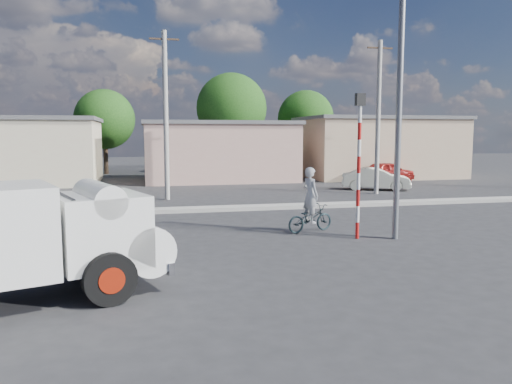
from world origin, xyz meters
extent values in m
plane|color=#29292C|center=(0.00, 0.00, 0.00)|extent=(120.00, 120.00, 0.00)
cube|color=#99968E|center=(0.00, 8.00, 0.08)|extent=(40.00, 0.80, 0.16)
cylinder|color=black|center=(-3.77, -3.03, 0.50)|extent=(1.04, 0.60, 1.00)
cylinder|color=#9E1E0B|center=(-3.77, -3.03, 0.50)|extent=(0.57, 0.47, 0.49)
cylinder|color=black|center=(-4.39, -1.23, 0.50)|extent=(1.04, 0.60, 1.00)
cylinder|color=#9E1E0B|center=(-4.39, -1.23, 0.50)|extent=(0.57, 0.47, 0.49)
cube|color=black|center=(-5.62, -2.66, 0.57)|extent=(4.33, 2.48, 0.16)
cube|color=silver|center=(-3.99, -2.10, 1.27)|extent=(2.15, 2.29, 1.41)
cylinder|color=silver|center=(-3.26, -1.85, 0.86)|extent=(1.55, 2.08, 1.00)
cylinder|color=silver|center=(-3.99, -2.10, 1.91)|extent=(1.21, 1.97, 0.64)
cube|color=silver|center=(-2.92, -1.73, 0.50)|extent=(0.76, 1.88, 0.25)
cube|color=black|center=(-4.59, -2.31, 1.68)|extent=(0.57, 1.48, 0.64)
imported|color=black|center=(2.14, 2.81, 0.45)|extent=(1.81, 1.11, 0.90)
imported|color=silver|center=(2.14, 2.81, 0.91)|extent=(0.62, 0.76, 1.81)
imported|color=white|center=(9.84, 13.73, 0.63)|extent=(4.03, 2.79, 1.26)
imported|color=maroon|center=(12.79, 18.02, 0.68)|extent=(4.29, 2.81, 1.36)
cylinder|color=red|center=(3.20, 1.50, 0.25)|extent=(0.11, 0.11, 0.50)
cylinder|color=white|center=(3.20, 1.50, 0.75)|extent=(0.11, 0.11, 0.50)
cylinder|color=red|center=(3.20, 1.50, 1.25)|extent=(0.11, 0.11, 0.50)
cylinder|color=white|center=(3.20, 1.50, 1.75)|extent=(0.11, 0.11, 0.50)
cylinder|color=red|center=(3.20, 1.50, 2.25)|extent=(0.11, 0.11, 0.50)
cylinder|color=white|center=(3.20, 1.50, 2.75)|extent=(0.11, 0.11, 0.50)
cylinder|color=red|center=(3.20, 1.50, 3.25)|extent=(0.11, 0.11, 0.50)
cylinder|color=white|center=(3.20, 1.50, 3.75)|extent=(0.11, 0.11, 0.50)
cube|color=black|center=(3.20, 1.50, 4.18)|extent=(0.28, 0.18, 0.36)
cylinder|color=slate|center=(4.30, 1.20, 4.50)|extent=(0.18, 0.18, 9.00)
cube|color=tan|center=(2.00, 22.00, 1.90)|extent=(10.00, 7.00, 3.80)
cube|color=#59595B|center=(2.00, 22.00, 3.92)|extent=(10.30, 7.30, 0.24)
cube|color=tan|center=(14.00, 22.00, 2.10)|extent=(11.00, 7.00, 4.20)
cube|color=#59595B|center=(14.00, 22.00, 4.32)|extent=(11.30, 7.30, 0.24)
cylinder|color=#38281E|center=(-6.00, 29.00, 1.74)|extent=(0.36, 0.36, 3.47)
sphere|color=#2D5F1C|center=(-6.00, 29.00, 4.34)|extent=(4.71, 4.71, 4.71)
cylinder|color=#38281E|center=(4.00, 28.00, 2.10)|extent=(0.36, 0.36, 4.20)
sphere|color=#2D5F1C|center=(4.00, 28.00, 5.25)|extent=(5.70, 5.70, 5.70)
cylinder|color=#38281E|center=(11.00, 30.00, 1.82)|extent=(0.36, 0.36, 3.64)
sphere|color=#2D5F1C|center=(11.00, 30.00, 4.55)|extent=(4.94, 4.94, 4.94)
cylinder|color=#99968E|center=(-2.00, 12.00, 4.00)|extent=(0.24, 0.24, 8.00)
cube|color=#38281E|center=(-2.00, 12.00, 7.60)|extent=(1.40, 0.08, 0.08)
cylinder|color=#99968E|center=(9.00, 12.00, 4.00)|extent=(0.24, 0.24, 8.00)
cube|color=#38281E|center=(9.00, 12.00, 7.60)|extent=(1.40, 0.08, 0.08)
camera|label=1|loc=(-3.11, -12.38, 3.16)|focal=35.00mm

